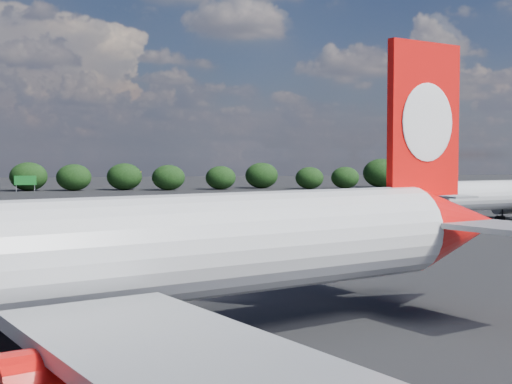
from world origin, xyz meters
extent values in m
plane|color=black|center=(0.00, 60.00, 0.00)|extent=(500.00, 500.00, 0.00)
cylinder|color=silver|center=(6.39, 2.16, 5.58)|extent=(41.26, 21.46, 5.58)
cone|color=red|center=(30.07, 12.03, 5.58)|extent=(10.38, 8.58, 5.58)
cube|color=red|center=(26.98, 10.75, 12.71)|extent=(5.88, 2.88, 10.04)
ellipsoid|color=white|center=(27.11, 10.44, 12.51)|extent=(4.41, 2.01, 5.13)
ellipsoid|color=white|center=(26.85, 11.05, 12.51)|extent=(4.41, 2.01, 5.13)
cube|color=gray|center=(25.65, 16.84, 6.02)|extent=(7.21, 8.11, 0.33)
cube|color=gray|center=(9.92, -12.08, 3.79)|extent=(15.28, 23.38, 0.61)
cube|color=gray|center=(5.71, -7.79, 3.12)|extent=(2.39, 1.25, 1.34)
cylinder|color=black|center=(9.74, -0.07, 1.67)|extent=(0.41, 0.41, 2.79)
cylinder|color=black|center=(9.74, -0.07, 0.61)|extent=(1.33, 0.94, 1.23)
cylinder|color=black|center=(10.87, 0.40, 0.61)|extent=(1.33, 0.94, 1.23)
cylinder|color=black|center=(7.17, 6.11, 1.67)|extent=(0.41, 0.41, 2.79)
cylinder|color=black|center=(7.17, 6.11, 0.61)|extent=(1.33, 0.94, 1.23)
cylinder|color=black|center=(8.30, 6.58, 0.61)|extent=(1.33, 0.94, 1.23)
cone|color=silver|center=(48.99, 60.44, 4.40)|extent=(7.96, 6.12, 4.40)
cube|color=navy|center=(51.53, 61.14, 10.04)|extent=(4.78, 1.72, 7.92)
ellipsoid|color=red|center=(51.60, 60.89, 9.88)|extent=(3.61, 1.16, 4.05)
ellipsoid|color=red|center=(51.46, 61.40, 9.88)|extent=(3.61, 1.16, 4.05)
cube|color=gray|center=(51.98, 56.24, 4.75)|extent=(5.23, 6.15, 0.26)
cube|color=gray|center=(49.39, 65.58, 4.75)|extent=(5.23, 6.15, 0.26)
cube|color=gray|center=(67.15, 77.34, 2.99)|extent=(10.21, 18.50, 0.48)
cylinder|color=gray|center=(70.02, 73.57, 1.85)|extent=(4.88, 3.47, 2.38)
cube|color=gray|center=(70.02, 73.57, 2.47)|extent=(1.94, 0.77, 1.06)
cylinder|color=black|center=(66.11, 67.92, 1.32)|extent=(0.30, 0.30, 2.20)
cylinder|color=black|center=(66.11, 67.92, 0.48)|extent=(1.04, 0.64, 0.97)
cylinder|color=black|center=(65.17, 67.66, 0.48)|extent=(1.04, 0.64, 0.97)
cube|color=#156D23|center=(-18.00, 176.00, 3.20)|extent=(6.00, 0.30, 2.60)
cylinder|color=#93969B|center=(-20.50, 176.00, 1.00)|extent=(0.20, 0.20, 2.00)
cylinder|color=#93969B|center=(-15.50, 176.00, 1.00)|extent=(0.20, 0.20, 2.00)
cube|color=gold|center=(12.00, 182.00, 4.00)|extent=(5.00, 0.30, 3.00)
cylinder|color=#93969B|center=(12.00, 182.00, 1.25)|extent=(0.30, 0.30, 2.50)
ellipsoid|color=black|center=(-17.72, 181.08, 4.12)|extent=(10.72, 9.07, 8.25)
ellipsoid|color=black|center=(-4.91, 179.02, 3.85)|extent=(10.02, 8.48, 7.71)
ellipsoid|color=black|center=(9.53, 180.12, 3.96)|extent=(10.29, 8.71, 7.91)
ellipsoid|color=black|center=(22.16, 176.31, 3.72)|extent=(9.68, 8.19, 7.44)
ellipsoid|color=black|center=(37.89, 178.28, 3.52)|extent=(9.16, 7.75, 7.04)
ellipsoid|color=black|center=(51.48, 183.51, 3.97)|extent=(10.32, 8.73, 7.94)
ellipsoid|color=black|center=(64.90, 176.28, 3.34)|extent=(8.69, 7.36, 6.69)
ellipsoid|color=black|center=(76.28, 176.37, 3.36)|extent=(8.75, 7.40, 6.73)
ellipsoid|color=black|center=(90.16, 181.80, 4.58)|extent=(11.92, 10.09, 9.17)
ellipsoid|color=black|center=(105.34, 177.95, 4.02)|extent=(10.44, 8.84, 8.03)
camera|label=1|loc=(7.14, -33.05, 10.41)|focal=50.00mm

